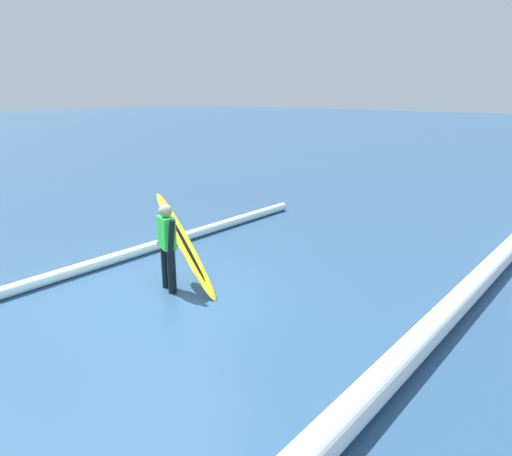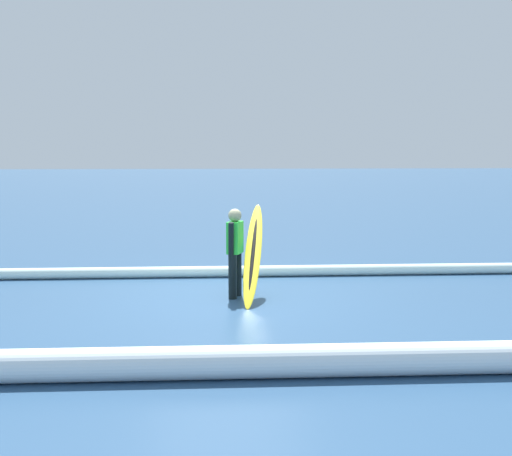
# 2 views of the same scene
# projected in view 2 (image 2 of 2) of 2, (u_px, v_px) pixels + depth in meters

# --- Properties ---
(ground_plane) EXTENTS (147.70, 147.70, 0.00)m
(ground_plane) POSITION_uv_depth(u_px,v_px,m) (225.00, 298.00, 11.26)
(ground_plane) COLOR navy
(surfer) EXTENTS (0.30, 0.61, 1.49)m
(surfer) POSITION_uv_depth(u_px,v_px,m) (235.00, 248.00, 11.23)
(surfer) COLOR black
(surfer) RESTS_ON ground_plane
(surfboard) EXTENTS (0.56, 1.71, 1.53)m
(surfboard) POSITION_uv_depth(u_px,v_px,m) (253.00, 254.00, 11.16)
(surfboard) COLOR yellow
(surfboard) RESTS_ON ground_plane
(wave_crest_foreground) EXTENTS (15.12, 0.33, 0.21)m
(wave_crest_foreground) POSITION_uv_depth(u_px,v_px,m) (137.00, 272.00, 12.99)
(wave_crest_foreground) COLOR white
(wave_crest_foreground) RESTS_ON ground_plane
(wave_crest_midground) EXTENTS (23.10, 0.69, 0.37)m
(wave_crest_midground) POSITION_uv_depth(u_px,v_px,m) (394.00, 359.00, 7.39)
(wave_crest_midground) COLOR white
(wave_crest_midground) RESTS_ON ground_plane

